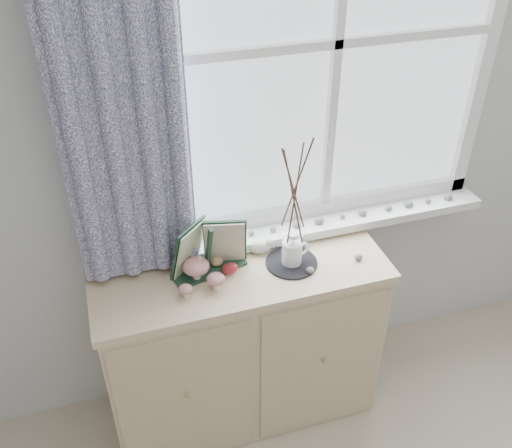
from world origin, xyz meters
name	(u,v)px	position (x,y,z in m)	size (l,w,h in m)	color
sideboard	(242,344)	(-0.15, 1.75, 0.43)	(1.20, 0.45, 0.85)	beige
botanical_book	(210,251)	(-0.27, 1.76, 0.97)	(0.35, 0.13, 0.24)	#1C3B28
toadstool_cluster	(199,272)	(-0.32, 1.72, 0.91)	(0.18, 0.16, 0.10)	white
wooden_eggs	(220,259)	(-0.22, 1.82, 0.88)	(0.16, 0.17, 0.06)	tan
songbird_figurine	(260,246)	(-0.04, 1.84, 0.88)	(0.13, 0.06, 0.07)	silver
crocheted_doily	(291,263)	(0.06, 1.73, 0.85)	(0.21, 0.21, 0.01)	black
twig_pitcher	(295,189)	(0.06, 1.73, 1.20)	(0.27, 0.27, 0.62)	white
sideboard_pebbles	(312,254)	(0.15, 1.75, 0.86)	(0.34, 0.23, 0.02)	gray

